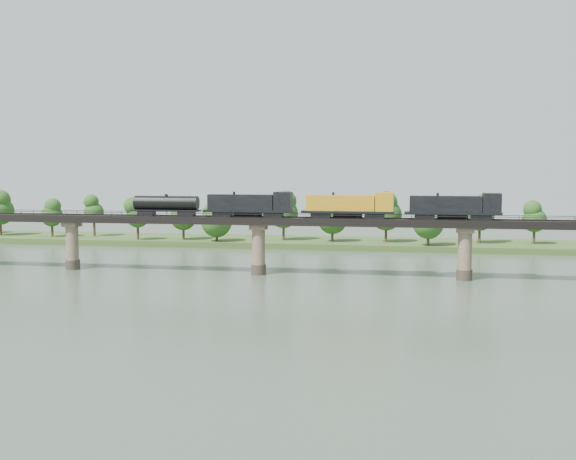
# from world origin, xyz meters

# --- Properties ---
(ground) EXTENTS (400.00, 400.00, 0.00)m
(ground) POSITION_xyz_m (0.00, 0.00, 0.00)
(ground) COLOR #374637
(ground) RESTS_ON ground
(far_bank) EXTENTS (300.00, 24.00, 1.60)m
(far_bank) POSITION_xyz_m (0.00, 85.00, 0.80)
(far_bank) COLOR #314C1E
(far_bank) RESTS_ON ground
(bridge) EXTENTS (236.00, 30.00, 11.50)m
(bridge) POSITION_xyz_m (0.00, 30.00, 5.46)
(bridge) COLOR #473A2D
(bridge) RESTS_ON ground
(bridge_superstructure) EXTENTS (220.00, 4.90, 0.75)m
(bridge_superstructure) POSITION_xyz_m (0.00, 30.00, 11.79)
(bridge_superstructure) COLOR black
(bridge_superstructure) RESTS_ON bridge
(far_treeline) EXTENTS (289.06, 17.54, 13.60)m
(far_treeline) POSITION_xyz_m (-8.21, 80.52, 8.83)
(far_treeline) COLOR #382619
(far_treeline) RESTS_ON far_bank
(freight_train) EXTENTS (72.87, 2.84, 5.02)m
(freight_train) POSITION_xyz_m (11.28, 30.00, 13.90)
(freight_train) COLOR black
(freight_train) RESTS_ON bridge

